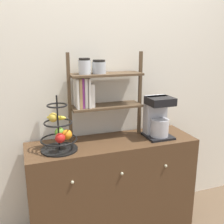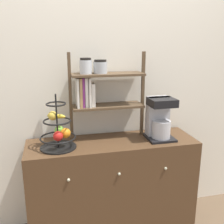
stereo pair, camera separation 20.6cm
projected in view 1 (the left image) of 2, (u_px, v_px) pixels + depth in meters
name	position (u px, v px, depth m)	size (l,w,h in m)	color
wall_back	(102.00, 78.00, 2.23)	(7.00, 0.05, 2.60)	silver
sideboard	(112.00, 186.00, 2.23)	(1.38, 0.44, 0.82)	#4C331E
coffee_maker	(157.00, 117.00, 2.20)	(0.22, 0.23, 0.35)	black
fruit_stand	(59.00, 133.00, 1.93)	(0.27, 0.27, 0.42)	black
shelf_hutch	(96.00, 87.00, 2.09)	(0.63, 0.20, 0.71)	brown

